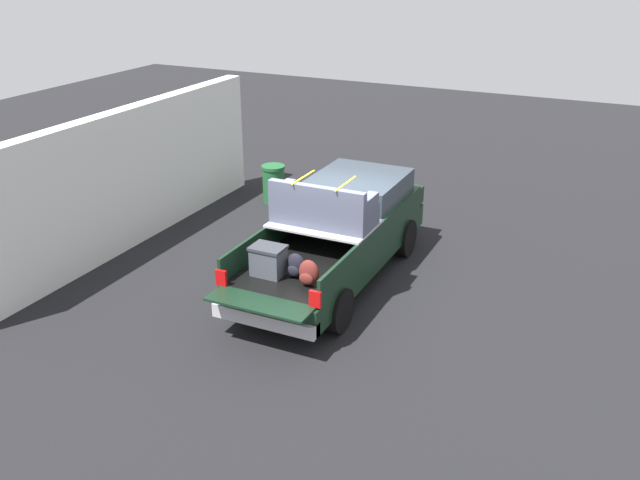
# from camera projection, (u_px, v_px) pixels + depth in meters

# --- Properties ---
(ground_plane) EXTENTS (40.00, 40.00, 0.00)m
(ground_plane) POSITION_uv_depth(u_px,v_px,m) (333.00, 280.00, 13.89)
(ground_plane) COLOR black
(pickup_truck) EXTENTS (6.05, 2.06, 2.23)m
(pickup_truck) POSITION_uv_depth(u_px,v_px,m) (340.00, 230.00, 13.81)
(pickup_truck) COLOR black
(pickup_truck) RESTS_ON ground_plane
(building_facade) EXTENTS (9.01, 0.36, 3.00)m
(building_facade) POSITION_uv_depth(u_px,v_px,m) (126.00, 178.00, 15.04)
(building_facade) COLOR white
(building_facade) RESTS_ON ground_plane
(trash_can) EXTENTS (0.60, 0.60, 0.98)m
(trash_can) POSITION_uv_depth(u_px,v_px,m) (274.00, 184.00, 17.85)
(trash_can) COLOR #1E592D
(trash_can) RESTS_ON ground_plane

